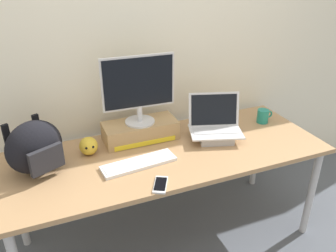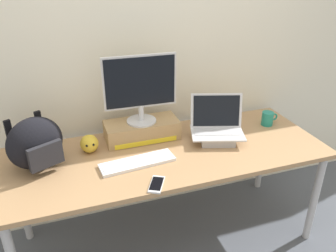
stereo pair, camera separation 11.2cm
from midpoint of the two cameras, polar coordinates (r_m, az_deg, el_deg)
ground_plane at (r=2.65m, az=-1.27°, el=-17.87°), size 20.00×20.00×0.00m
back_wall at (r=2.42m, az=-5.86°, el=13.13°), size 7.00×0.10×2.60m
desk at (r=2.24m, az=-1.44°, el=-5.57°), size 2.04×0.77×0.73m
toner_box_yellow at (r=2.33m, az=-5.98°, el=-0.80°), size 0.49×0.22×0.13m
desktop_monitor at (r=2.20m, az=-6.35°, el=6.25°), size 0.47×0.20×0.45m
open_laptop at (r=2.34m, az=6.45°, el=-0.71°), size 0.40×0.33×0.30m
external_keyboard at (r=2.08m, az=-6.39°, el=-6.16°), size 0.46×0.17×0.02m
messenger_backpack at (r=2.10m, az=-22.64°, el=-3.29°), size 0.39×0.33×0.31m
coffee_mug at (r=2.64m, az=14.31°, el=1.59°), size 0.13×0.08×0.10m
cell_phone at (r=1.90m, az=-2.96°, el=-9.69°), size 0.13×0.17×0.01m
plush_toy at (r=2.21m, az=-14.44°, el=-3.24°), size 0.11×0.11×0.11m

